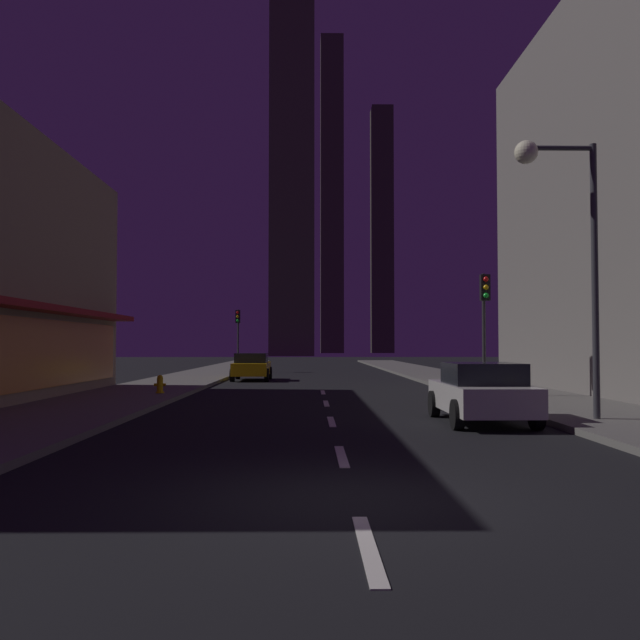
{
  "coord_description": "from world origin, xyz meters",
  "views": [
    {
      "loc": [
        -0.55,
        -8.39,
        1.87
      ],
      "look_at": [
        0.0,
        26.15,
        3.14
      ],
      "focal_mm": 38.52,
      "sensor_mm": 36.0,
      "label": 1
    }
  ],
  "objects_px": {
    "car_parked_far": "(252,366)",
    "traffic_light_near_right": "(485,307)",
    "traffic_light_far_left": "(238,326)",
    "fire_hydrant_far_left": "(160,385)",
    "street_lamp_right": "(560,210)",
    "car_parked_near": "(481,392)"
  },
  "relations": [
    {
      "from": "car_parked_near",
      "to": "fire_hydrant_far_left",
      "type": "height_order",
      "value": "car_parked_near"
    },
    {
      "from": "car_parked_far",
      "to": "street_lamp_right",
      "type": "bearing_deg",
      "value": -66.36
    },
    {
      "from": "traffic_light_far_left",
      "to": "street_lamp_right",
      "type": "xyz_separation_m",
      "value": [
        10.88,
        -31.63,
        1.87
      ]
    },
    {
      "from": "car_parked_far",
      "to": "traffic_light_far_left",
      "type": "relative_size",
      "value": 1.01
    },
    {
      "from": "traffic_light_far_left",
      "to": "street_lamp_right",
      "type": "bearing_deg",
      "value": -71.02
    },
    {
      "from": "traffic_light_far_left",
      "to": "car_parked_near",
      "type": "bearing_deg",
      "value": -73.73
    },
    {
      "from": "fire_hydrant_far_left",
      "to": "street_lamp_right",
      "type": "bearing_deg",
      "value": -37.7
    },
    {
      "from": "car_parked_near",
      "to": "car_parked_far",
      "type": "xyz_separation_m",
      "value": [
        -7.2,
        20.06,
        0.0
      ]
    },
    {
      "from": "car_parked_far",
      "to": "traffic_light_far_left",
      "type": "distance_m",
      "value": 11.55
    },
    {
      "from": "traffic_light_near_right",
      "to": "traffic_light_far_left",
      "type": "height_order",
      "value": "same"
    },
    {
      "from": "fire_hydrant_far_left",
      "to": "traffic_light_near_right",
      "type": "relative_size",
      "value": 0.16
    },
    {
      "from": "traffic_light_near_right",
      "to": "fire_hydrant_far_left",
      "type": "bearing_deg",
      "value": 173.67
    },
    {
      "from": "car_parked_far",
      "to": "street_lamp_right",
      "type": "height_order",
      "value": "street_lamp_right"
    },
    {
      "from": "fire_hydrant_far_left",
      "to": "car_parked_far",
      "type": "bearing_deg",
      "value": 78.97
    },
    {
      "from": "car_parked_far",
      "to": "traffic_light_far_left",
      "type": "xyz_separation_m",
      "value": [
        -1.9,
        11.12,
        2.45
      ]
    },
    {
      "from": "traffic_light_far_left",
      "to": "fire_hydrant_far_left",
      "type": "bearing_deg",
      "value": -91.0
    },
    {
      "from": "car_parked_near",
      "to": "street_lamp_right",
      "type": "height_order",
      "value": "street_lamp_right"
    },
    {
      "from": "traffic_light_near_right",
      "to": "street_lamp_right",
      "type": "bearing_deg",
      "value": -90.92
    },
    {
      "from": "car_parked_far",
      "to": "traffic_light_near_right",
      "type": "height_order",
      "value": "traffic_light_near_right"
    },
    {
      "from": "car_parked_far",
      "to": "traffic_light_far_left",
      "type": "bearing_deg",
      "value": 99.7
    },
    {
      "from": "car_parked_far",
      "to": "fire_hydrant_far_left",
      "type": "height_order",
      "value": "car_parked_far"
    },
    {
      "from": "car_parked_far",
      "to": "fire_hydrant_far_left",
      "type": "bearing_deg",
      "value": -101.03
    }
  ]
}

